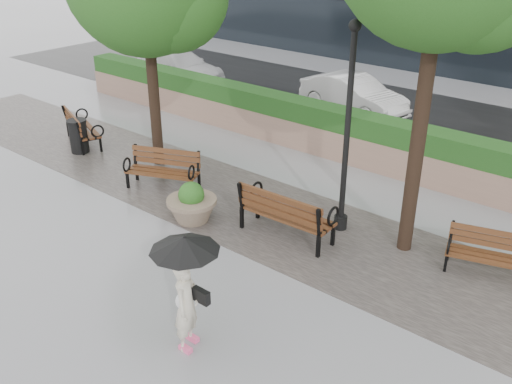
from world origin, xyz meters
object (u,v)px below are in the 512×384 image
Objects in this scene: bench_3 at (489,263)px; car_right at (353,94)px; planter_left at (192,206)px; trash_bin at (79,137)px; pedestrian at (186,282)px; bench_0 at (83,135)px; car_left at (180,67)px; bench_2 at (286,223)px; lamppost at (346,144)px; bench_1 at (163,177)px.

bench_3 is 0.43× the size of car_right.
planter_left reaches higher than trash_bin.
planter_left is 0.28× the size of car_right.
car_right is at bearing 97.92° from planter_left.
bench_0 is at bearing 43.27° from pedestrian.
bench_2 is at bearing -120.81° from car_left.
planter_left is 5.36m from trash_bin.
bench_0 is at bearing 167.71° from planter_left.
pedestrian is (11.41, -10.69, 0.56)m from car_left.
planter_left is 4.10m from pedestrian.
pedestrian is (4.04, -11.63, 0.54)m from car_right.
car_right is (4.53, 7.52, 0.35)m from bench_0.
lamppost is 1.04× the size of car_left.
bench_1 is 0.49× the size of car_right.
bench_3 is at bearing -163.10° from bench_2.
car_left is at bearing 137.63° from planter_left.
lamppost reaches higher than bench_1.
car_right reaches higher than bench_3.
lamppost is 1.13× the size of car_right.
bench_1 is 7.57m from bench_3.
lamppost reaches higher than bench_3.
bench_3 is 9.68m from car_right.
lamppost is 8.12m from car_right.
trash_bin is at bearing 169.89° from bench_3.
planter_left reaches higher than bench_3.
planter_left is at bearing -161.66° from car_right.
bench_2 is (3.72, 0.02, 0.04)m from bench_1.
lamppost is at bearing 6.86° from trash_bin.
trash_bin is at bearing 156.14° from bench_0.
car_left is at bearing 25.75° from pedestrian.
bench_2 is 2.03m from lamppost.
trash_bin is 8.18m from lamppost.
car_right is (7.37, 0.94, 0.03)m from car_left.
trash_bin is at bearing 155.01° from bench_1.
car_left is 2.18× the size of pedestrian.
pedestrian is (8.12, -3.66, 0.72)m from trash_bin.
planter_left is (1.72, -0.72, 0.08)m from bench_1.
trash_bin is (0.45, -0.44, 0.16)m from bench_0.
lamppost is at bearing -115.28° from car_left.
car_left is (-6.87, 7.12, 0.33)m from bench_1.
car_right reaches higher than trash_bin.
car_left is 1.09× the size of car_right.
car_right is at bearing 62.88° from trash_bin.
bench_3 is at bearing -109.03° from car_left.
bench_0 is 0.50× the size of car_right.
planter_left is at bearing -176.88° from bench_3.
pedestrian is at bearing -150.41° from car_right.
bench_0 is 1.03× the size of bench_1.
bench_3 is at bearing 5.11° from lamppost.
lamppost is (4.41, 1.05, 1.65)m from bench_1.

